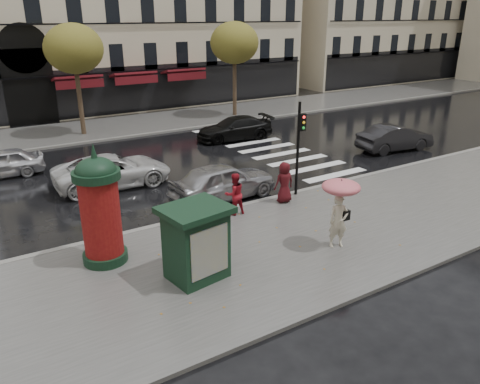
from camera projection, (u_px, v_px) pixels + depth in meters
ground at (285, 238)px, 15.85m from camera, size 160.00×160.00×0.00m
near_sidewalk at (294, 242)px, 15.43m from camera, size 90.00×7.00×0.12m
far_sidewalk at (111, 128)px, 30.87m from camera, size 90.00×6.00×0.12m
near_kerb at (238, 207)px, 18.20m from camera, size 90.00×0.25×0.14m
far_kerb at (126, 137)px, 28.49m from camera, size 90.00×0.25×0.14m
zebra_crossing at (267, 148)px, 26.42m from camera, size 3.60×11.75×0.01m
tree_far_left at (74, 49)px, 27.27m from camera, size 3.40×3.40×6.64m
tree_far_right at (234, 43)px, 32.71m from camera, size 3.40×3.40×6.64m
woman_umbrella at (340, 202)px, 14.49m from camera, size 1.20×1.20×2.30m
woman_red at (234, 194)px, 17.15m from camera, size 0.81×0.65×1.59m
man_burgundy at (284, 182)px, 18.28m from camera, size 0.84×0.59×1.63m
morris_column at (100, 207)px, 13.53m from camera, size 1.36×1.36×3.66m
traffic_light at (299, 140)px, 18.46m from camera, size 0.24×0.36×3.82m
newsstand at (196, 242)px, 12.90m from camera, size 1.97×1.74×2.14m
car_silver at (223, 181)px, 18.90m from camera, size 4.64×2.18×1.54m
car_darkgrey at (395, 138)px, 25.73m from camera, size 4.49×2.07×1.42m
car_white at (113, 171)px, 20.37m from camera, size 5.11×2.51×1.40m
car_black at (234, 128)px, 28.00m from camera, size 4.83×2.42×1.35m
car_far_silver at (0, 163)px, 21.51m from camera, size 3.87×1.65×1.31m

